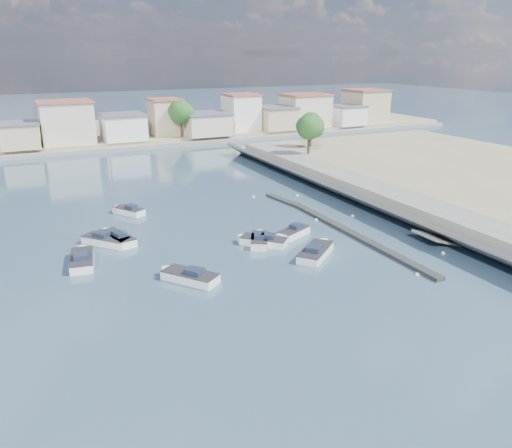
{
  "coord_description": "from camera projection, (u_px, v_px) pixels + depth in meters",
  "views": [
    {
      "loc": [
        -24.27,
        -31.39,
        18.69
      ],
      "look_at": [
        -2.58,
        14.09,
        1.4
      ],
      "focal_mm": 35.0,
      "sensor_mm": 36.0,
      "label": 1
    }
  ],
  "objects": [
    {
      "name": "motorboat_g",
      "position": [
        108.0,
        241.0,
        51.26
      ],
      "size": [
        4.73,
        5.02,
        1.48
      ],
      "color": "white",
      "rests_on": "ground"
    },
    {
      "name": "breakwater",
      "position": [
        337.0,
        226.0,
        56.33
      ],
      "size": [
        2.0,
        31.02,
        0.35
      ],
      "color": "black",
      "rests_on": "ground"
    },
    {
      "name": "motorboat_a",
      "position": [
        188.0,
        277.0,
        43.13
      ],
      "size": [
        4.56,
        5.13,
        1.48
      ],
      "color": "white",
      "rests_on": "ground"
    },
    {
      "name": "far_town",
      "position": [
        189.0,
        118.0,
        111.17
      ],
      "size": [
        113.01,
        12.8,
        8.35
      ],
      "color": "beige",
      "rests_on": "far_shore_land"
    },
    {
      "name": "motorboat_b",
      "position": [
        259.0,
        240.0,
        51.55
      ],
      "size": [
        3.31,
        4.42,
        1.48
      ],
      "color": "white",
      "rests_on": "ground"
    },
    {
      "name": "ground",
      "position": [
        199.0,
        181.0,
        76.89
      ],
      "size": [
        400.0,
        400.0,
        0.0
      ],
      "primitive_type": "plane",
      "color": "#314862",
      "rests_on": "ground"
    },
    {
      "name": "motorboat_c",
      "position": [
        262.0,
        241.0,
        51.24
      ],
      "size": [
        4.62,
        4.62,
        1.48
      ],
      "color": "white",
      "rests_on": "ground"
    },
    {
      "name": "mooring_buoys",
      "position": [
        337.0,
        222.0,
        58.2
      ],
      "size": [
        8.59,
        29.58,
        0.41
      ],
      "color": "white",
      "rests_on": "ground"
    },
    {
      "name": "far_shore_land",
      "position": [
        128.0,
        131.0,
        121.06
      ],
      "size": [
        160.0,
        40.0,
        1.4
      ],
      "primitive_type": "cube",
      "color": "gray",
      "rests_on": "ground"
    },
    {
      "name": "seawall_walkway",
      "position": [
        415.0,
        206.0,
        61.08
      ],
      "size": [
        5.0,
        90.0,
        1.8
      ],
      "primitive_type": "cube",
      "color": "slate",
      "rests_on": "ground"
    },
    {
      "name": "shore_trees",
      "position": [
        191.0,
        117.0,
        102.27
      ],
      "size": [
        74.56,
        38.32,
        7.92
      ],
      "color": "#38281E",
      "rests_on": "ground"
    },
    {
      "name": "sailboat",
      "position": [
        117.0,
        238.0,
        52.12
      ],
      "size": [
        3.14,
        5.7,
        9.0
      ],
      "color": "white",
      "rests_on": "ground"
    },
    {
      "name": "motorboat_d",
      "position": [
        292.0,
        233.0,
        53.45
      ],
      "size": [
        4.45,
        3.25,
        1.48
      ],
      "color": "white",
      "rests_on": "ground"
    },
    {
      "name": "motorboat_h",
      "position": [
        316.0,
        252.0,
        48.53
      ],
      "size": [
        5.42,
        5.03,
        1.48
      ],
      "color": "white",
      "rests_on": "ground"
    },
    {
      "name": "motorboat_f",
      "position": [
        128.0,
        211.0,
        61.02
      ],
      "size": [
        3.56,
        4.23,
        1.48
      ],
      "color": "white",
      "rests_on": "ground"
    },
    {
      "name": "motorboat_e",
      "position": [
        82.0,
        259.0,
        46.73
      ],
      "size": [
        2.75,
        5.79,
        1.48
      ],
      "color": "white",
      "rests_on": "ground"
    },
    {
      "name": "far_shore_quay",
      "position": [
        149.0,
        146.0,
        103.23
      ],
      "size": [
        160.0,
        2.5,
        0.8
      ],
      "primitive_type": "cube",
      "color": "slate",
      "rests_on": "ground"
    }
  ]
}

